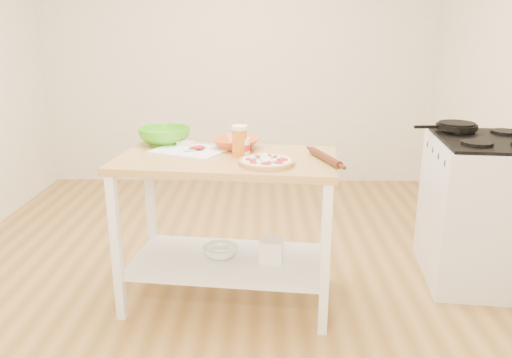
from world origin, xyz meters
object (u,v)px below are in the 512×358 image
object	(u,v)px
rolling_pin	(325,158)
orange_bowl	(237,143)
pizza	(267,161)
shelf_bin	(271,250)
knife	(170,141)
green_bowl	(165,136)
prep_island	(227,198)
gas_stove	(482,210)
spatula	(195,149)
skillet	(456,127)
yogurt_tub	(243,147)
shelf_glass_bowl	(220,252)
cutting_board	(190,150)
beer_pint	(240,141)

from	to	relation	value
rolling_pin	orange_bowl	bearing A→B (deg)	149.99
pizza	shelf_bin	xyz separation A→B (m)	(0.03, 0.17, -0.59)
knife	green_bowl	world-z (taller)	green_bowl
prep_island	gas_stove	world-z (taller)	gas_stove
gas_stove	spatula	size ratio (longest dim) A/B	8.51
skillet	knife	size ratio (longest dim) A/B	1.55
skillet	gas_stove	bearing A→B (deg)	-59.81
skillet	pizza	size ratio (longest dim) A/B	1.38
pizza	yogurt_tub	distance (m)	0.23
spatula	orange_bowl	world-z (taller)	orange_bowl
rolling_pin	pizza	bearing A→B (deg)	-167.36
gas_stove	shelf_bin	bearing A→B (deg)	-161.05
knife	shelf_glass_bowl	world-z (taller)	knife
prep_island	skillet	size ratio (longest dim) A/B	3.14
skillet	pizza	distance (m)	1.42
prep_island	gas_stove	bearing A→B (deg)	10.69
gas_stove	shelf_bin	size ratio (longest dim) A/B	8.35
pizza	rolling_pin	distance (m)	0.33
prep_island	cutting_board	distance (m)	0.36
yogurt_tub	knife	bearing A→B (deg)	148.31
gas_stove	shelf_bin	world-z (taller)	gas_stove
green_bowl	skillet	bearing A→B (deg)	6.03
orange_bowl	cutting_board	bearing A→B (deg)	-165.95
skillet	spatula	bearing A→B (deg)	-170.10
knife	rolling_pin	distance (m)	1.01
spatula	rolling_pin	world-z (taller)	rolling_pin
spatula	knife	xyz separation A→B (m)	(-0.19, 0.20, 0.00)
spatula	green_bowl	distance (m)	0.31
pizza	cutting_board	world-z (taller)	pizza
gas_stove	orange_bowl	size ratio (longest dim) A/B	4.08
beer_pint	yogurt_tub	distance (m)	0.04
gas_stove	green_bowl	xyz separation A→B (m)	(-2.03, 0.02, 0.48)
shelf_bin	rolling_pin	bearing A→B (deg)	-18.42
beer_pint	rolling_pin	world-z (taller)	beer_pint
gas_stove	spatula	bearing A→B (deg)	-167.33
pizza	beer_pint	xyz separation A→B (m)	(-0.15, 0.17, 0.07)
orange_bowl	yogurt_tub	distance (m)	0.18
beer_pint	green_bowl	bearing A→B (deg)	146.92
cutting_board	shelf_glass_bowl	world-z (taller)	cutting_board
green_bowl	pizza	bearing A→B (deg)	-37.61
pizza	knife	xyz separation A→B (m)	(-0.60, 0.47, 0.00)
gas_stove	yogurt_tub	distance (m)	1.63
prep_island	green_bowl	xyz separation A→B (m)	(-0.41, 0.33, 0.30)
green_bowl	beer_pint	distance (m)	0.58
spatula	rolling_pin	bearing A→B (deg)	-44.15
beer_pint	shelf_bin	xyz separation A→B (m)	(0.18, -0.01, -0.66)
orange_bowl	spatula	bearing A→B (deg)	-159.99
shelf_glass_bowl	shelf_bin	size ratio (longest dim) A/B	1.60
cutting_board	shelf_bin	size ratio (longest dim) A/B	3.67
yogurt_tub	spatula	bearing A→B (deg)	163.26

